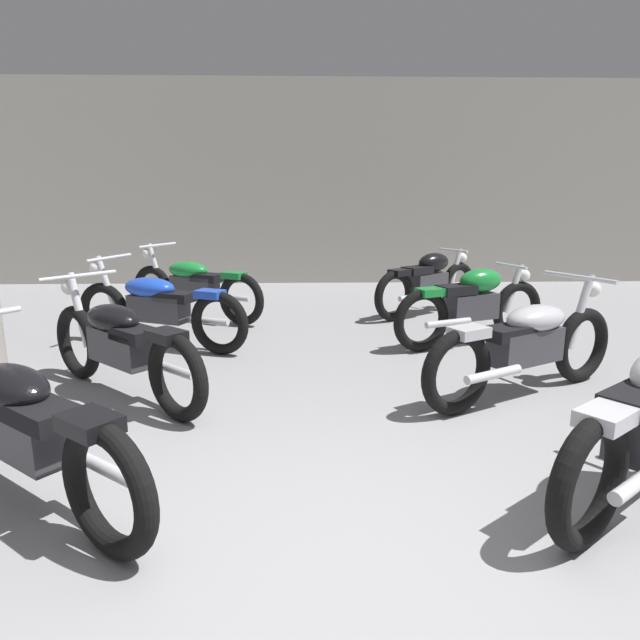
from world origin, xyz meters
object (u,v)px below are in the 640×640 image
motorcycle_right_row_1 (527,344)px  motorcycle_right_row_2 (473,304)px  motorcycle_right_row_3 (429,282)px  motorcycle_left_row_0 (22,425)px  motorcycle_left_row_1 (121,344)px  motorcycle_left_row_3 (194,285)px  motorcycle_left_row_2 (158,307)px

motorcycle_right_row_1 → motorcycle_right_row_2: bearing=88.8°
motorcycle_right_row_1 → motorcycle_right_row_3: (-0.10, 3.18, 0.01)m
motorcycle_left_row_0 → motorcycle_right_row_3: (3.21, 4.72, 0.01)m
motorcycle_left_row_1 → motorcycle_right_row_2: 3.67m
motorcycle_left_row_3 → motorcycle_right_row_1: (3.27, -2.99, 0.00)m
motorcycle_right_row_1 → motorcycle_left_row_2: bearing=154.7°
motorcycle_left_row_2 → motorcycle_left_row_3: (0.13, 1.39, 0.00)m
motorcycle_left_row_3 → motorcycle_right_row_2: motorcycle_left_row_3 is taller
motorcycle_left_row_0 → motorcycle_left_row_1: size_ratio=1.06×
motorcycle_left_row_0 → motorcycle_right_row_1: 3.66m
motorcycle_left_row_1 → motorcycle_right_row_3: (3.21, 3.09, 0.01)m
motorcycle_left_row_1 → motorcycle_right_row_2: size_ratio=0.90×
motorcycle_left_row_2 → motorcycle_right_row_1: (3.39, -1.61, 0.00)m
motorcycle_left_row_2 → motorcycle_right_row_3: 3.65m
motorcycle_left_row_0 → motorcycle_left_row_3: (0.05, 4.53, 0.00)m
motorcycle_left_row_1 → motorcycle_left_row_3: 2.90m
motorcycle_left_row_3 → motorcycle_left_row_1: bearing=-90.9°
motorcycle_left_row_0 → motorcycle_left_row_2: bearing=91.4°
motorcycle_right_row_1 → motorcycle_right_row_2: motorcycle_right_row_1 is taller
motorcycle_right_row_3 → motorcycle_right_row_1: bearing=-88.1°
motorcycle_left_row_1 → motorcycle_left_row_2: size_ratio=0.82×
motorcycle_left_row_1 → motorcycle_right_row_3: motorcycle_left_row_1 is taller
motorcycle_left_row_2 → motorcycle_left_row_3: size_ratio=1.05×
motorcycle_left_row_2 → motorcycle_left_row_3: 1.40m
motorcycle_left_row_1 → motorcycle_left_row_2: (-0.08, 1.51, 0.00)m
motorcycle_right_row_2 → motorcycle_right_row_3: 1.58m
motorcycle_left_row_2 → motorcycle_right_row_1: 3.76m
motorcycle_left_row_0 → motorcycle_right_row_3: bearing=55.7°
motorcycle_left_row_1 → motorcycle_right_row_3: 4.46m
motorcycle_left_row_2 → motorcycle_left_row_3: same height
motorcycle_right_row_2 → motorcycle_left_row_0: bearing=-136.9°
motorcycle_left_row_2 → motorcycle_left_row_0: bearing=-88.6°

